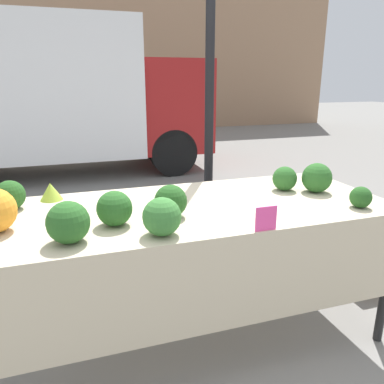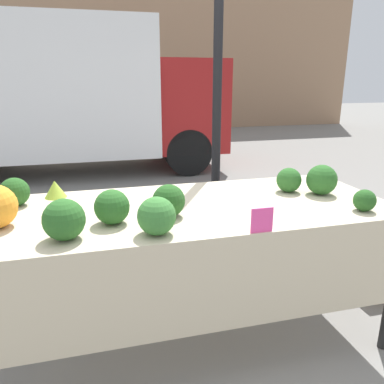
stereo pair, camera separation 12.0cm
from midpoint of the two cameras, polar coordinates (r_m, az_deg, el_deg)
ground_plane at (r=2.50m, az=-1.47°, el=-20.77°), size 40.00×40.00×0.00m
building_facade at (r=12.10m, az=-16.66°, el=23.09°), size 16.00×0.60×5.96m
tent_pole at (r=2.95m, az=1.47°, el=13.85°), size 0.07×0.07×2.74m
parked_truck at (r=6.61m, az=-22.06°, el=13.72°), size 4.88×1.90×2.42m
market_table at (r=2.06m, az=-1.08°, el=-5.17°), size 2.24×0.92×0.85m
romanesco_head at (r=2.35m, az=-22.10°, el=0.07°), size 0.13×0.13×0.10m
broccoli_head_0 at (r=2.22m, az=22.93°, el=-0.76°), size 0.12×0.12×0.12m
broccoli_head_1 at (r=1.69m, az=-6.65°, el=-3.78°), size 0.18×0.18×0.18m
broccoli_head_2 at (r=1.70m, az=-20.29°, el=-4.39°), size 0.19×0.19×0.19m
broccoli_head_3 at (r=1.84m, az=-13.57°, el=-2.48°), size 0.17×0.17×0.17m
broccoli_head_4 at (r=1.91m, az=-5.07°, el=-1.40°), size 0.17×0.17×0.17m
broccoli_head_5 at (r=2.43m, az=17.16°, el=2.07°), size 0.18×0.18×0.18m
broccoli_head_6 at (r=2.26m, az=-27.38°, el=-0.45°), size 0.16×0.16×0.16m
broccoli_head_7 at (r=2.42m, az=12.57°, el=2.00°), size 0.15×0.15×0.15m
price_sign at (r=1.76m, az=9.30°, el=-4.05°), size 0.11×0.01×0.12m
produce_crate at (r=3.20m, az=24.37°, el=-10.74°), size 0.40×0.30×0.25m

